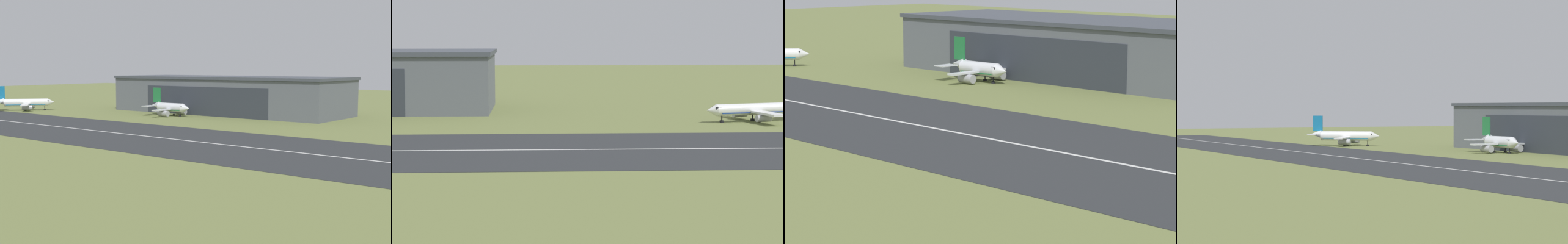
{
  "view_description": "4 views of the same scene",
  "coord_description": "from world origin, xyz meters",
  "views": [
    {
      "loc": [
        77.38,
        19.85,
        16.86
      ],
      "look_at": [
        14.95,
        98.62,
        6.64
      ],
      "focal_mm": 50.0,
      "sensor_mm": 36.0,
      "label": 1
    },
    {
      "loc": [
        16.72,
        -24.89,
        19.13
      ],
      "look_at": [
        22.49,
        81.5,
        7.85
      ],
      "focal_mm": 85.0,
      "sensor_mm": 36.0,
      "label": 2
    },
    {
      "loc": [
        98.99,
        19.85,
        25.87
      ],
      "look_at": [
        28.8,
        88.54,
        8.9
      ],
      "focal_mm": 85.0,
      "sensor_mm": 36.0,
      "label": 3
    },
    {
      "loc": [
        158.01,
        19.85,
        12.15
      ],
      "look_at": [
        24.62,
        87.48,
        9.75
      ],
      "focal_mm": 85.0,
      "sensor_mm": 36.0,
      "label": 4
    }
  ],
  "objects": [
    {
      "name": "runway_strip",
      "position": [
        0.0,
        115.09,
        0.03
      ],
      "size": [
        466.69,
        41.81,
        0.06
      ],
      "primitive_type": "cube",
      "color": "#2B2D30",
      "rests_on": "ground_plane"
    },
    {
      "name": "hangar_building",
      "position": [
        -36.8,
        183.01,
        6.71
      ],
      "size": [
        87.49,
        30.95,
        13.38
      ],
      "color": "slate",
      "rests_on": "ground_plane"
    },
    {
      "name": "runway_centreline",
      "position": [
        0.0,
        115.09,
        0.07
      ],
      "size": [
        420.02,
        0.7,
        0.01
      ],
      "primitive_type": "cube",
      "color": "silver",
      "rests_on": "runway_strip"
    },
    {
      "name": "airplane_parked_centre",
      "position": [
        -45.52,
        160.92,
        2.8
      ],
      "size": [
        16.77,
        18.32,
        9.58
      ],
      "color": "silver",
      "rests_on": "ground_plane"
    }
  ]
}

